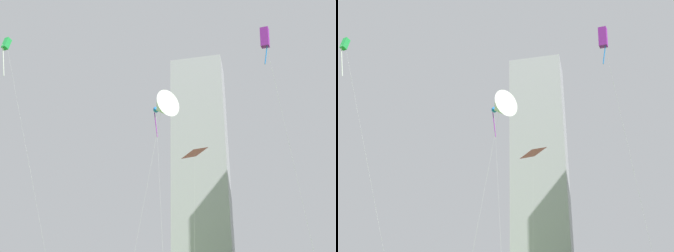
{
  "view_description": "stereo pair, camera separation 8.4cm",
  "coord_description": "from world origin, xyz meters",
  "views": [
    {
      "loc": [
        12.32,
        -17.61,
        1.84
      ],
      "look_at": [
        1.16,
        7.26,
        12.72
      ],
      "focal_mm": 39.46,
      "sensor_mm": 36.0,
      "label": 1
    },
    {
      "loc": [
        12.4,
        -17.58,
        1.84
      ],
      "look_at": [
        1.16,
        7.26,
        12.72
      ],
      "focal_mm": 39.46,
      "sensor_mm": 36.0,
      "label": 2
    }
  ],
  "objects": [
    {
      "name": "kite_flying_3",
      "position": [
        -0.55,
        9.76,
        15.78
      ],
      "size": [
        4.32,
        3.15,
        17.11
      ],
      "color": "silver",
      "rests_on": "ground"
    },
    {
      "name": "kite_flying_5",
      "position": [
        -19.77,
        7.89,
        26.49
      ],
      "size": [
        4.98,
        7.64,
        27.54
      ],
      "color": "silver",
      "rests_on": "ground"
    },
    {
      "name": "distant_highrise_0",
      "position": [
        -37.84,
        129.37,
        47.14
      ],
      "size": [
        26.16,
        21.59,
        94.27
      ],
      "primitive_type": "cube",
      "rotation": [
        0.0,
        0.0,
        0.19
      ],
      "color": "#A8A8AD",
      "rests_on": "ground"
    },
    {
      "name": "kite_flying_2",
      "position": [
        8.44,
        15.06,
        23.98
      ],
      "size": [
        2.25,
        7.0,
        25.12
      ],
      "color": "silver",
      "rests_on": "ground"
    },
    {
      "name": "kite_flying_6",
      "position": [
        -5.4,
        18.43,
        19.92
      ],
      "size": [
        2.99,
        3.99,
        21.11
      ],
      "color": "silver",
      "rests_on": "ground"
    },
    {
      "name": "kite_flying_0",
      "position": [
        -3.62,
        26.54,
        16.66
      ],
      "size": [
        3.16,
        3.23,
        17.26
      ],
      "color": "silver",
      "rests_on": "ground"
    }
  ]
}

